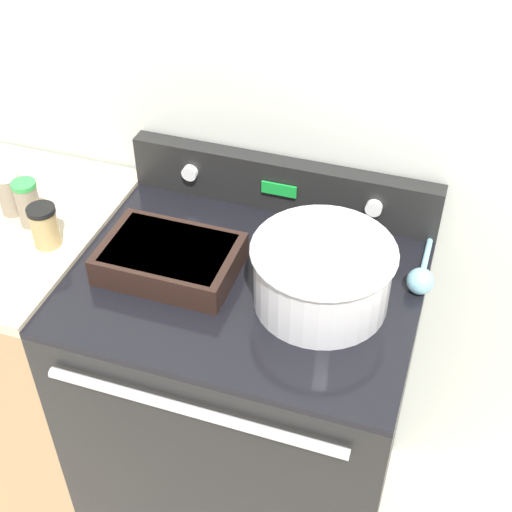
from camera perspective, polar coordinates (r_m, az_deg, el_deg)
The scene contains 10 objects.
kitchen_wall at distance 1.72m, azimuth 2.94°, elevation 13.46°, with size 8.00×0.05×2.50m.
stove_range at distance 1.97m, azimuth -0.71°, elevation -11.94°, with size 0.79×0.65×0.94m.
control_panel at distance 1.79m, azimuth 2.14°, elevation 5.71°, with size 0.79×0.07×0.14m.
side_counter at distance 2.20m, azimuth -17.30°, elevation -7.00°, with size 0.53×0.62×0.95m.
mixing_bowl at distance 1.52m, azimuth 5.33°, elevation -1.29°, with size 0.31×0.31×0.15m.
casserole_dish at distance 1.63m, azimuth -6.92°, elevation -0.11°, with size 0.31×0.21×0.07m.
ladle at distance 1.63m, azimuth 13.10°, elevation -1.57°, with size 0.06×0.28×0.06m.
spice_jar_black_cap at distance 1.74m, azimuth -16.56°, elevation 2.32°, with size 0.07×0.07×0.11m.
spice_jar_green_cap at distance 1.81m, azimuth -17.77°, elevation 4.06°, with size 0.06×0.06×0.12m.
spice_jar_white_cap at distance 1.87m, azimuth -19.09°, elevation 4.85°, with size 0.06×0.06×0.12m.
Camera 1 is at (0.40, -0.82, 2.03)m, focal length 50.00 mm.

